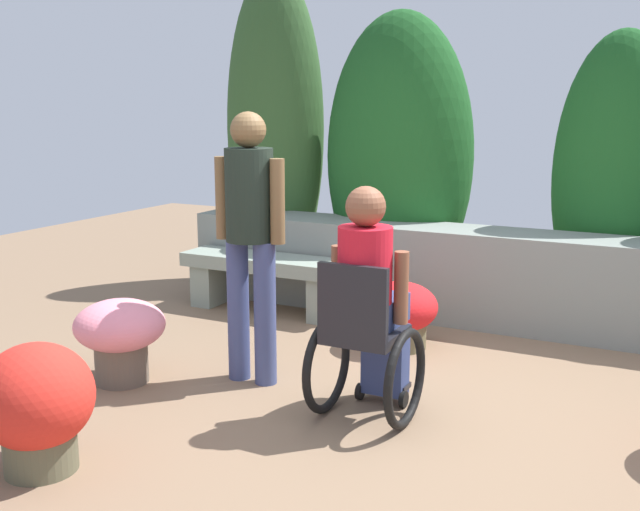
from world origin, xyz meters
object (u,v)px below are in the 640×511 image
Objects in this scene: person_standing_companion at (250,229)px; flower_pot_small_foreground at (399,313)px; person_in_wheelchair at (368,312)px; flower_pot_red_accent at (120,333)px; stone_bench at (267,274)px; flower_pot_terracotta_by_wall at (37,405)px.

flower_pot_small_foreground is at bearing 57.72° from person_standing_companion.
person_standing_companion reaches higher than person_in_wheelchair.
person_standing_companion is 2.97× the size of flower_pot_red_accent.
person_in_wheelchair is (1.66, -1.65, 0.30)m from stone_bench.
stone_bench is 2.62× the size of flower_pot_red_accent.
flower_pot_terracotta_by_wall is (0.50, -2.97, 0.01)m from stone_bench.
stone_bench is 1.13× the size of person_in_wheelchair.
flower_pot_small_foreground reaches higher than stone_bench.
flower_pot_small_foreground is (1.33, 1.47, -0.06)m from flower_pot_red_accent.
person_in_wheelchair reaches higher than flower_pot_red_accent.
person_in_wheelchair is 1.78m from flower_pot_terracotta_by_wall.
stone_bench is 2.36m from person_in_wheelchair.
person_in_wheelchair is at bearing -15.19° from person_standing_companion.
flower_pot_red_accent is at bearing -132.21° from flower_pot_small_foreground.
person_standing_companion is at bearing -61.15° from stone_bench.
person_in_wheelchair is 0.98m from person_standing_companion.
flower_pot_red_accent is (-0.73, -0.40, -0.67)m from person_standing_companion.
flower_pot_small_foreground is (-0.29, 1.25, -0.36)m from person_in_wheelchair.
person_in_wheelchair reaches higher than stone_bench.
person_standing_companion is 3.06× the size of flower_pot_small_foreground.
stone_bench is 1.78m from person_standing_companion.
person_standing_companion is at bearing 79.83° from flower_pot_terracotta_by_wall.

